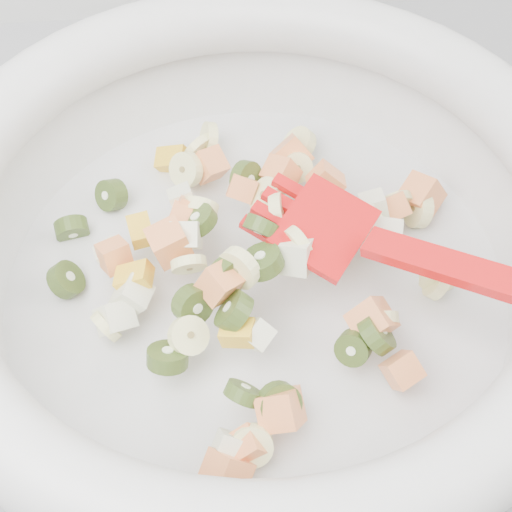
{
  "coord_description": "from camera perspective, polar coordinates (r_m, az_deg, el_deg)",
  "views": [
    {
      "loc": [
        -0.07,
        1.08,
        1.36
      ],
      "look_at": [
        -0.04,
        1.39,
        0.95
      ],
      "focal_mm": 55.0,
      "sensor_mm": 36.0,
      "label": 1
    }
  ],
  "objects": [
    {
      "name": "mixing_bowl",
      "position": [
        0.5,
        0.03,
        1.15
      ],
      "size": [
        0.46,
        0.44,
        0.12
      ],
      "color": "silver",
      "rests_on": "counter"
    },
    {
      "name": "counter",
      "position": [
        0.99,
        2.31,
        -14.86
      ],
      "size": [
        2.0,
        0.6,
        0.9
      ],
      "primitive_type": "cube",
      "color": "gray",
      "rests_on": "ground"
    }
  ]
}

